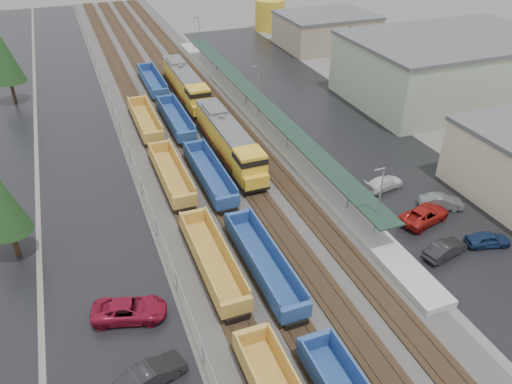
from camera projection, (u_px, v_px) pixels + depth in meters
ballast_strip at (177, 104)px, 76.19m from camera, size 20.00×160.00×0.08m
trackbed at (177, 104)px, 76.12m from camera, size 14.60×160.00×0.22m
west_parking_lot at (74, 119)px, 71.62m from camera, size 10.00×160.00×0.02m
east_commuter_lot at (318, 111)px, 74.11m from camera, size 16.00×100.00×0.02m
station_platform at (258, 116)px, 70.83m from camera, size 3.00×80.00×8.00m
chainlink_fence at (113, 107)px, 71.22m from camera, size 0.08×160.04×2.02m
industrial_buildings at (445, 77)px, 74.30m from camera, size 32.52×75.30×9.50m
tree_west_near at (1, 201)px, 42.70m from camera, size 3.96×3.96×9.00m
tree_west_far at (3, 56)px, 73.29m from camera, size 4.84×4.84×11.00m
tree_east at (348, 47)px, 79.74m from camera, size 4.40×4.40×10.00m
locomotive_lead at (229, 141)px, 60.10m from camera, size 3.05×20.09×4.55m
locomotive_trail at (186, 85)px, 76.69m from camera, size 3.05×20.09×4.55m
well_string_yellow at (212, 260)px, 43.27m from camera, size 2.63×77.07×2.34m
well_string_blue at (233, 213)px, 49.42m from camera, size 2.57×95.32×2.28m
storage_tank at (270, 15)px, 112.38m from camera, size 6.57×6.57×6.57m
parked_car_west_b at (151, 375)px, 33.69m from camera, size 3.11×5.18×1.61m
parked_car_west_c at (129, 310)px, 38.76m from camera, size 4.14×6.28×1.60m
parked_car_east_a at (445, 249)px, 45.22m from camera, size 2.50×4.75×1.49m
parked_car_east_b at (424, 215)px, 49.80m from camera, size 4.04×6.21×1.59m
parked_car_east_c at (384, 183)px, 55.12m from camera, size 2.87×5.13×1.40m
parked_car_east_d at (488, 239)px, 46.53m from camera, size 2.64×4.42×1.41m
parked_car_east_e at (441, 202)px, 51.88m from camera, size 3.29×4.69×1.47m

